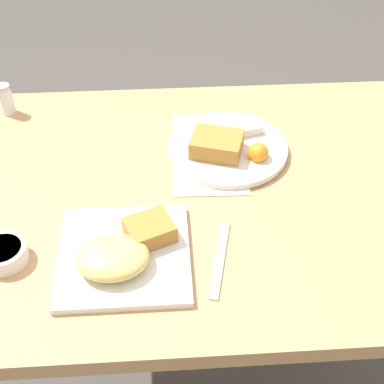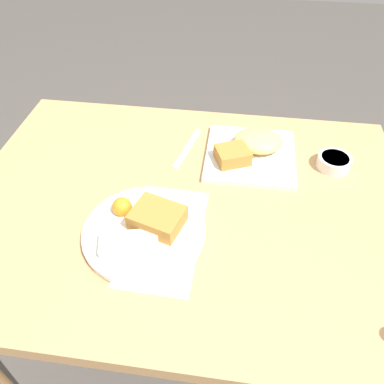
{
  "view_description": "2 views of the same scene",
  "coord_description": "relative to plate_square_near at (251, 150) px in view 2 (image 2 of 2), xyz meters",
  "views": [
    {
      "loc": [
        -0.07,
        -0.82,
        1.51
      ],
      "look_at": [
        -0.02,
        -0.04,
        0.8
      ],
      "focal_mm": 50.0,
      "sensor_mm": 36.0,
      "label": 1
    },
    {
      "loc": [
        -0.1,
        0.61,
        1.41
      ],
      "look_at": [
        -0.02,
        0.02,
        0.83
      ],
      "focal_mm": 35.0,
      "sensor_mm": 36.0,
      "label": 2
    }
  ],
  "objects": [
    {
      "name": "plate_oval_far",
      "position": [
        0.22,
        0.3,
        -0.0
      ],
      "size": [
        0.26,
        0.26,
        0.05
      ],
      "color": "white",
      "rests_on": "menu_card"
    },
    {
      "name": "dining_table",
      "position": [
        0.15,
        0.19,
        -0.12
      ],
      "size": [
        1.06,
        0.77,
        0.78
      ],
      "color": "tan",
      "rests_on": "ground_plane"
    },
    {
      "name": "butter_knife",
      "position": [
        0.17,
        -0.01,
        -0.02
      ],
      "size": [
        0.06,
        0.18,
        0.0
      ],
      "rotation": [
        0.0,
        0.0,
        1.34
      ],
      "color": "silver",
      "rests_on": "dining_table"
    },
    {
      "name": "plate_square_near",
      "position": [
        0.0,
        0.0,
        0.0
      ],
      "size": [
        0.23,
        0.23,
        0.06
      ],
      "color": "white",
      "rests_on": "dining_table"
    },
    {
      "name": "menu_card",
      "position": [
        0.18,
        0.3,
        -0.02
      ],
      "size": [
        0.16,
        0.29,
        0.0
      ],
      "rotation": [
        0.0,
        0.0,
        -0.03
      ],
      "color": "silver",
      "rests_on": "dining_table"
    },
    {
      "name": "ground_plane",
      "position": [
        0.15,
        0.19,
        -0.8
      ],
      "size": [
        8.0,
        8.0,
        0.0
      ],
      "primitive_type": "plane",
      "color": "#4C4742"
    },
    {
      "name": "sauce_ramekin",
      "position": [
        -0.21,
        0.02,
        -0.0
      ],
      "size": [
        0.08,
        0.08,
        0.03
      ],
      "color": "white",
      "rests_on": "dining_table"
    }
  ]
}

